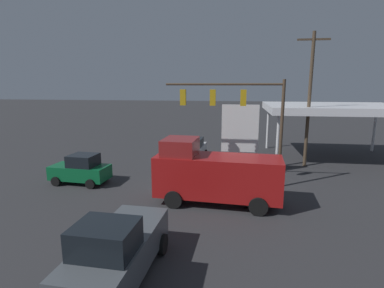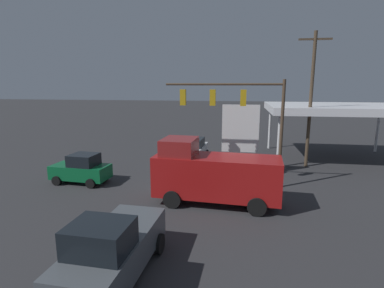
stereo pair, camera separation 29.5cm
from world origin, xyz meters
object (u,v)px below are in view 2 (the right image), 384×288
object	(u,v)px
pickup_parked	(113,250)
delivery_truck	(213,174)
traffic_signal_assembly	(237,108)
fire_hydrant	(270,194)
sedan_far	(193,149)
hatchback_crossing	(81,169)
utility_pole	(311,98)
price_sign	(240,130)

from	to	relation	value
pickup_parked	delivery_truck	xyz separation A→B (m)	(-2.75, -7.16, 0.58)
traffic_signal_assembly	fire_hydrant	distance (m)	5.59
fire_hydrant	traffic_signal_assembly	bearing A→B (deg)	-50.92
fire_hydrant	sedan_far	bearing A→B (deg)	-56.34
traffic_signal_assembly	sedan_far	xyz separation A→B (m)	(3.69, -6.07, -4.11)
traffic_signal_assembly	pickup_parked	world-z (taller)	traffic_signal_assembly
pickup_parked	sedan_far	world-z (taller)	pickup_parked
hatchback_crossing	utility_pole	bearing A→B (deg)	-153.17
utility_pole	pickup_parked	size ratio (longest dim) A/B	1.96
utility_pole	pickup_parked	xyz separation A→B (m)	(9.49, 15.86, -4.37)
pickup_parked	hatchback_crossing	world-z (taller)	pickup_parked
pickup_parked	delivery_truck	world-z (taller)	delivery_truck
utility_pole	fire_hydrant	distance (m)	10.03
sedan_far	delivery_truck	bearing A→B (deg)	19.45
hatchback_crossing	sedan_far	bearing A→B (deg)	-127.96
utility_pole	price_sign	xyz separation A→B (m)	(5.31, 3.08, -2.17)
utility_pole	traffic_signal_assembly	bearing A→B (deg)	44.48
pickup_parked	fire_hydrant	bearing A→B (deg)	146.12
sedan_far	utility_pole	bearing A→B (deg)	90.61
delivery_truck	fire_hydrant	distance (m)	3.50
delivery_truck	hatchback_crossing	size ratio (longest dim) A/B	1.77
traffic_signal_assembly	price_sign	distance (m)	2.96
traffic_signal_assembly	fire_hydrant	world-z (taller)	traffic_signal_assembly
price_sign	hatchback_crossing	distance (m)	11.22
pickup_parked	delivery_truck	bearing A→B (deg)	161.71
utility_pole	fire_hydrant	bearing A→B (deg)	65.63
price_sign	fire_hydrant	xyz separation A→B (m)	(-1.73, 4.81, -2.86)
traffic_signal_assembly	price_sign	size ratio (longest dim) A/B	1.45
sedan_far	hatchback_crossing	world-z (taller)	hatchback_crossing
pickup_parked	sedan_far	size ratio (longest dim) A/B	1.17
sedan_far	fire_hydrant	bearing A→B (deg)	38.08
delivery_truck	sedan_far	bearing A→B (deg)	-70.82
pickup_parked	fire_hydrant	xyz separation A→B (m)	(-5.91, -7.97, -0.67)
utility_pole	fire_hydrant	world-z (taller)	utility_pole
utility_pole	delivery_truck	world-z (taller)	utility_pole
price_sign	sedan_far	bearing A→B (deg)	-43.22
delivery_truck	pickup_parked	bearing A→B (deg)	73.16
traffic_signal_assembly	delivery_truck	bearing A→B (deg)	69.95
traffic_signal_assembly	sedan_far	size ratio (longest dim) A/B	1.63
price_sign	pickup_parked	world-z (taller)	price_sign
utility_pole	hatchback_crossing	world-z (taller)	utility_pole
traffic_signal_assembly	utility_pole	world-z (taller)	utility_pole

